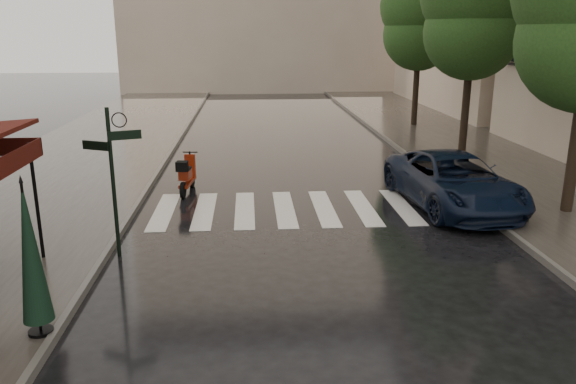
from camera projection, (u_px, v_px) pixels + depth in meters
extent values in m
plane|color=black|center=(155.00, 326.00, 8.92)|extent=(120.00, 120.00, 0.00)
cube|color=#38332D|center=(81.00, 161.00, 20.11)|extent=(6.00, 60.00, 0.12)
cube|color=#38332D|center=(481.00, 155.00, 21.11)|extent=(5.50, 60.00, 0.12)
cube|color=#595651|center=(167.00, 159.00, 20.31)|extent=(0.12, 60.00, 0.16)
cube|color=#595651|center=(408.00, 156.00, 20.91)|extent=(0.12, 60.00, 0.16)
cube|color=silver|center=(164.00, 211.00, 14.62)|extent=(0.50, 3.20, 0.01)
cube|color=silver|center=(205.00, 210.00, 14.70)|extent=(0.50, 3.20, 0.01)
cube|color=silver|center=(245.00, 210.00, 14.77)|extent=(0.50, 3.20, 0.01)
cube|color=silver|center=(285.00, 209.00, 14.84)|extent=(0.50, 3.20, 0.01)
cube|color=silver|center=(324.00, 208.00, 14.91)|extent=(0.50, 3.20, 0.01)
cube|color=silver|center=(363.00, 207.00, 14.98)|extent=(0.50, 3.20, 0.01)
cube|color=silver|center=(402.00, 206.00, 15.05)|extent=(0.50, 3.20, 0.01)
cube|color=silver|center=(440.00, 205.00, 15.12)|extent=(0.50, 3.20, 0.01)
cylinder|color=black|center=(36.00, 202.00, 11.02)|extent=(0.07, 0.07, 2.35)
cylinder|color=black|center=(113.00, 184.00, 11.29)|extent=(0.08, 0.08, 3.10)
cube|color=black|center=(124.00, 135.00, 11.04)|extent=(0.62, 0.26, 0.18)
cube|color=black|center=(95.00, 146.00, 11.05)|extent=(0.56, 0.29, 0.18)
cylinder|color=black|center=(467.00, 93.00, 20.43)|extent=(0.28, 0.28, 4.48)
sphere|color=#1C3D16|center=(472.00, 32.00, 19.84)|extent=(3.40, 3.40, 3.40)
cylinder|color=black|center=(416.00, 80.00, 27.17)|extent=(0.28, 0.28, 4.37)
sphere|color=#1C3D16|center=(419.00, 34.00, 26.60)|extent=(3.40, 3.40, 3.40)
sphere|color=#1C3D16|center=(421.00, 5.00, 26.23)|extent=(3.80, 3.80, 3.80)
cylinder|color=black|center=(183.00, 190.00, 15.75)|extent=(0.15, 0.47, 0.46)
cylinder|color=black|center=(192.00, 179.00, 16.91)|extent=(0.15, 0.47, 0.46)
cube|color=maroon|center=(188.00, 182.00, 16.33)|extent=(0.41, 1.27, 0.10)
cube|color=maroon|center=(185.00, 174.00, 16.02)|extent=(0.35, 0.56, 0.27)
cube|color=maroon|center=(190.00, 166.00, 16.65)|extent=(0.32, 0.15, 0.72)
cylinder|color=black|center=(190.00, 152.00, 16.63)|extent=(0.44, 0.08, 0.03)
cube|color=black|center=(182.00, 166.00, 15.59)|extent=(0.34, 0.32, 0.27)
imported|color=black|center=(453.00, 181.00, 14.89)|extent=(2.83, 5.28, 1.41)
cylinder|color=black|center=(41.00, 331.00, 8.48)|extent=(0.37, 0.37, 0.05)
cylinder|color=black|center=(31.00, 259.00, 8.16)|extent=(0.04, 0.04, 2.30)
cone|color=black|center=(30.00, 252.00, 8.12)|extent=(0.45, 0.45, 2.19)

